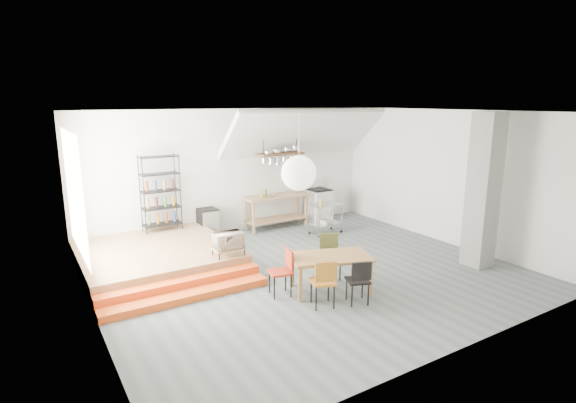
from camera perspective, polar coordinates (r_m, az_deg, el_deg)
floor at (r=9.22m, az=2.55°, el=-8.99°), size 8.00×8.00×0.00m
wall_back at (r=11.76m, az=-6.99°, el=3.81°), size 8.00×0.04×3.20m
wall_left at (r=7.35m, az=-24.15°, el=-2.68°), size 0.04×7.00×3.20m
wall_right at (r=11.45m, az=19.47°, el=2.92°), size 0.04×7.00×3.20m
ceiling at (r=8.56m, az=2.76°, el=11.32°), size 8.00×7.00×0.02m
slope_ceiling at (r=12.00m, az=2.02°, el=8.64°), size 4.40×1.44×1.32m
window_pane at (r=8.76m, az=-25.49°, el=0.89°), size 0.02×2.50×2.20m
platform at (r=9.90m, az=-16.38°, el=-6.71°), size 3.00×3.00×0.40m
step_lower at (r=8.21m, az=-12.58°, el=-11.64°), size 3.00×0.35×0.13m
step_upper at (r=8.49m, az=-13.40°, el=-10.35°), size 3.00×0.35×0.27m
concrete_column at (r=10.02m, az=23.55°, el=1.26°), size 0.50×0.50×3.20m
kitchen_counter at (r=12.14m, az=-1.46°, el=-0.51°), size 1.80×0.60×0.91m
stove at (r=12.92m, az=3.91°, el=-0.38°), size 0.60×0.60×1.18m
pot_rack at (r=11.72m, az=-0.82°, el=5.73°), size 1.20×0.50×1.43m
wire_shelving at (r=10.86m, az=-15.91°, el=1.19°), size 0.88×0.38×1.80m
microwave_shelf at (r=9.01m, az=-7.57°, el=-5.91°), size 0.60×0.40×0.16m
paper_lantern at (r=7.65m, az=1.37°, el=3.63°), size 0.60×0.60×0.60m
dining_table at (r=8.21m, az=5.43°, el=-7.34°), size 1.61×1.23×0.67m
chair_mustard at (r=7.58m, az=4.59°, el=-9.83°), size 0.49×0.49×0.85m
chair_black at (r=7.79m, az=9.02°, el=-9.60°), size 0.47×0.47×0.79m
chair_olive at (r=8.87m, az=5.33°, el=-6.39°), size 0.52×0.52×0.86m
chair_red at (r=8.05m, az=-0.54°, el=-8.45°), size 0.46×0.46×0.84m
rolling_cart at (r=11.67m, az=4.83°, el=-1.61°), size 0.86×0.53×0.81m
mini_fridge at (r=11.42m, az=-10.12°, el=-2.81°), size 0.45×0.45×0.77m
microwave at (r=8.96m, az=-7.61°, el=-4.87°), size 0.57×0.40×0.31m
bowl at (r=11.93m, az=-2.18°, el=0.78°), size 0.27×0.27×0.05m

